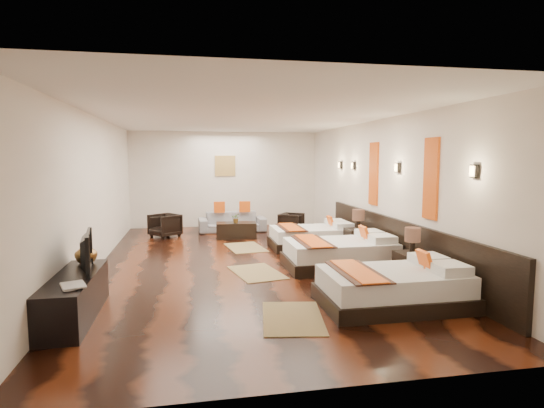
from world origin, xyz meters
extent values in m
cube|color=black|center=(0.00, 0.00, 0.00)|extent=(5.50, 9.50, 0.01)
cube|color=white|center=(0.00, 0.00, 2.80)|extent=(5.50, 9.50, 0.01)
cube|color=silver|center=(0.00, 4.75, 1.40)|extent=(5.50, 0.01, 2.80)
cube|color=silver|center=(-2.75, 0.00, 1.40)|extent=(0.01, 9.50, 2.80)
cube|color=silver|center=(2.75, 0.00, 1.40)|extent=(0.01, 9.50, 2.80)
cube|color=black|center=(2.71, -0.80, 0.45)|extent=(0.08, 6.60, 0.90)
cube|color=black|center=(1.67, -2.82, 0.10)|extent=(1.98, 1.23, 0.21)
cube|color=white|center=(1.67, -2.82, 0.35)|extent=(1.89, 1.13, 0.28)
cube|color=#F65A11|center=(2.14, -2.82, 0.60)|extent=(0.15, 0.30, 0.30)
cube|color=#38190F|center=(1.15, -2.82, 0.50)|extent=(0.52, 1.24, 0.02)
cube|color=#F65A11|center=(1.15, -2.82, 0.51)|extent=(0.36, 1.24, 0.02)
cube|color=black|center=(1.67, -0.67, 0.11)|extent=(2.02, 1.25, 0.21)
cube|color=white|center=(1.67, -0.67, 0.36)|extent=(1.92, 1.15, 0.29)
cube|color=#F65A11|center=(2.15, -0.67, 0.61)|extent=(0.15, 0.31, 0.31)
cube|color=#38190F|center=(1.14, -0.67, 0.51)|extent=(0.53, 1.27, 0.02)
cube|color=#F65A11|center=(1.14, -0.67, 0.52)|extent=(0.36, 1.27, 0.02)
cube|color=black|center=(1.67, 1.21, 0.10)|extent=(1.87, 1.15, 0.20)
cube|color=white|center=(1.67, 1.21, 0.33)|extent=(1.78, 1.07, 0.27)
cube|color=#F65A11|center=(2.11, 1.21, 0.57)|extent=(0.14, 0.28, 0.29)
cube|color=#38190F|center=(1.18, 1.21, 0.47)|extent=(0.49, 1.17, 0.02)
cube|color=#F65A11|center=(1.18, 1.21, 0.48)|extent=(0.34, 1.17, 0.02)
cube|color=black|center=(2.44, -1.90, 0.26)|extent=(0.47, 0.47, 0.52)
cylinder|color=black|center=(2.44, -1.90, 0.62)|extent=(0.08, 0.08, 0.21)
cylinder|color=#3F2619|center=(2.44, -1.90, 0.81)|extent=(0.25, 0.25, 0.23)
cube|color=black|center=(2.44, 0.38, 0.27)|extent=(0.48, 0.48, 0.53)
cylinder|color=black|center=(2.44, 0.38, 0.64)|extent=(0.09, 0.09, 0.21)
cylinder|color=#3F2619|center=(2.44, 0.38, 0.83)|extent=(0.26, 0.26, 0.23)
cube|color=olive|center=(0.21, -3.03, 0.01)|extent=(0.93, 1.30, 0.01)
cube|color=olive|center=(0.10, -0.76, 0.01)|extent=(0.98, 1.33, 0.01)
cube|color=olive|center=(0.17, 1.44, 0.01)|extent=(0.91, 1.29, 0.01)
cube|color=black|center=(-2.50, -2.52, 0.28)|extent=(0.50, 1.80, 0.55)
imported|color=black|center=(-2.45, -2.29, 0.81)|extent=(0.26, 0.90, 0.51)
imported|color=black|center=(-2.50, -3.07, 0.57)|extent=(0.35, 0.40, 0.03)
imported|color=brown|center=(-2.50, -1.83, 0.71)|extent=(0.35, 0.35, 0.31)
imported|color=gray|center=(0.10, 3.72, 0.27)|extent=(1.85, 0.77, 0.53)
imported|color=black|center=(-1.69, 3.16, 0.30)|extent=(0.92, 0.91, 0.60)
imported|color=black|center=(1.65, 3.17, 0.27)|extent=(0.82, 0.81, 0.54)
cube|color=black|center=(0.10, 2.67, 0.20)|extent=(1.03, 0.57, 0.40)
imported|color=#26531B|center=(0.09, 2.63, 0.52)|extent=(0.26, 0.23, 0.24)
cube|color=#D86014|center=(2.73, -1.90, 1.70)|extent=(0.04, 0.40, 1.30)
cube|color=#D86014|center=(2.73, 0.30, 1.70)|extent=(0.04, 0.40, 1.30)
cube|color=black|center=(2.71, -3.00, 1.85)|extent=(0.06, 0.12, 0.18)
cube|color=#FFD18C|center=(2.68, -3.00, 1.85)|extent=(0.02, 0.10, 0.14)
cube|color=black|center=(2.71, -0.80, 1.85)|extent=(0.06, 0.12, 0.18)
cube|color=#FFD18C|center=(2.68, -0.80, 1.85)|extent=(0.02, 0.10, 0.14)
cube|color=black|center=(2.71, 1.40, 1.85)|extent=(0.06, 0.12, 0.18)
cube|color=#FFD18C|center=(2.68, 1.40, 1.85)|extent=(0.02, 0.10, 0.14)
cube|color=black|center=(2.71, 2.30, 1.85)|extent=(0.06, 0.12, 0.18)
cube|color=#FFD18C|center=(2.68, 2.30, 1.85)|extent=(0.02, 0.10, 0.14)
cube|color=#AD873F|center=(0.00, 4.73, 1.80)|extent=(0.60, 0.04, 0.60)
camera|label=1|loc=(-1.05, -8.25, 2.02)|focal=28.84mm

